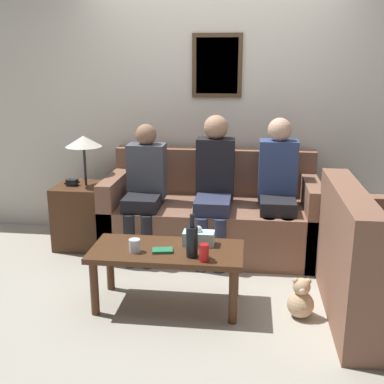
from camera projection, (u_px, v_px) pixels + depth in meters
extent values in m
plane|color=#ADA899|center=(206.00, 272.00, 4.12)|extent=(16.00, 16.00, 0.00)
cube|color=silver|center=(217.00, 108.00, 4.74)|extent=(9.00, 0.06, 2.60)
cube|color=#4C3823|center=(217.00, 66.00, 4.60)|extent=(0.48, 0.02, 0.60)
cube|color=silver|center=(217.00, 66.00, 4.59)|extent=(0.40, 0.01, 0.52)
cube|color=brown|center=(211.00, 227.00, 4.52)|extent=(1.93, 0.91, 0.48)
cube|color=brown|center=(215.00, 171.00, 4.73)|extent=(1.93, 0.20, 0.45)
cube|color=brown|center=(118.00, 211.00, 4.59)|extent=(0.14, 0.91, 0.72)
cube|color=brown|center=(309.00, 218.00, 4.38)|extent=(0.14, 0.91, 0.72)
cube|color=brown|center=(348.00, 221.00, 3.27)|extent=(0.20, 1.30, 0.45)
cube|color=brown|center=(376.00, 239.00, 3.88)|extent=(0.91, 0.14, 0.72)
cube|color=#4C2D19|center=(167.00, 251.00, 3.47)|extent=(1.10, 0.51, 0.04)
cylinder|color=#4C2D19|center=(94.00, 288.00, 3.40)|extent=(0.06, 0.06, 0.40)
cylinder|color=#4C2D19|center=(233.00, 296.00, 3.28)|extent=(0.06, 0.06, 0.40)
cylinder|color=#4C2D19|center=(110.00, 265.00, 3.77)|extent=(0.06, 0.06, 0.40)
cylinder|color=#4C2D19|center=(235.00, 272.00, 3.66)|extent=(0.06, 0.06, 0.40)
cube|color=#4C2D19|center=(82.00, 215.00, 4.65)|extent=(0.47, 0.47, 0.61)
cylinder|color=#262628|center=(85.00, 165.00, 4.51)|extent=(0.02, 0.02, 0.39)
cone|color=beige|center=(83.00, 141.00, 4.44)|extent=(0.34, 0.34, 0.10)
cube|color=black|center=(72.00, 185.00, 4.55)|extent=(0.09, 0.09, 0.02)
cube|color=black|center=(72.00, 183.00, 4.54)|extent=(0.13, 0.11, 0.02)
cube|color=black|center=(72.00, 181.00, 4.54)|extent=(0.10, 0.09, 0.03)
cylinder|color=black|center=(192.00, 242.00, 3.30)|extent=(0.08, 0.08, 0.22)
cylinder|color=black|center=(192.00, 221.00, 3.26)|extent=(0.03, 0.03, 0.09)
cylinder|color=silver|center=(135.00, 246.00, 3.40)|extent=(0.08, 0.08, 0.09)
cube|color=#237547|center=(163.00, 250.00, 3.41)|extent=(0.16, 0.12, 0.02)
cylinder|color=red|center=(204.00, 253.00, 3.24)|extent=(0.07, 0.07, 0.12)
cube|color=silver|center=(199.00, 238.00, 3.53)|extent=(0.23, 0.12, 0.10)
sphere|color=white|center=(199.00, 229.00, 3.51)|extent=(0.05, 0.05, 0.05)
cube|color=black|center=(143.00, 203.00, 4.29)|extent=(0.31, 0.40, 0.14)
cylinder|color=black|center=(130.00, 241.00, 4.18)|extent=(0.11, 0.11, 0.48)
cylinder|color=black|center=(147.00, 241.00, 4.17)|extent=(0.11, 0.11, 0.48)
cube|color=#474C56|center=(147.00, 171.00, 4.42)|extent=(0.34, 0.22, 0.49)
sphere|color=#8C664C|center=(146.00, 135.00, 4.33)|extent=(0.19, 0.19, 0.19)
cube|color=#2D334C|center=(213.00, 204.00, 4.24)|extent=(0.31, 0.48, 0.14)
cylinder|color=#2D334C|center=(202.00, 244.00, 4.10)|extent=(0.11, 0.11, 0.48)
cylinder|color=#2D334C|center=(219.00, 245.00, 4.08)|extent=(0.11, 0.11, 0.48)
cube|color=black|center=(215.00, 168.00, 4.39)|extent=(0.34, 0.22, 0.55)
sphere|color=tan|center=(216.00, 127.00, 4.29)|extent=(0.22, 0.22, 0.22)
cube|color=black|center=(277.00, 206.00, 4.21)|extent=(0.31, 0.41, 0.14)
cylinder|color=black|center=(268.00, 245.00, 4.10)|extent=(0.11, 0.11, 0.48)
cylinder|color=black|center=(286.00, 245.00, 4.08)|extent=(0.11, 0.11, 0.48)
cube|color=#33477A|center=(278.00, 170.00, 4.33)|extent=(0.34, 0.22, 0.54)
sphere|color=tan|center=(280.00, 130.00, 4.23)|extent=(0.21, 0.21, 0.21)
sphere|color=tan|center=(300.00, 304.00, 3.39)|extent=(0.19, 0.19, 0.19)
sphere|color=tan|center=(302.00, 287.00, 3.35)|extent=(0.12, 0.12, 0.12)
sphere|color=tan|center=(296.00, 281.00, 3.35)|extent=(0.04, 0.04, 0.04)
sphere|color=tan|center=(308.00, 281.00, 3.34)|extent=(0.04, 0.04, 0.04)
sphere|color=beige|center=(302.00, 291.00, 3.31)|extent=(0.05, 0.05, 0.05)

